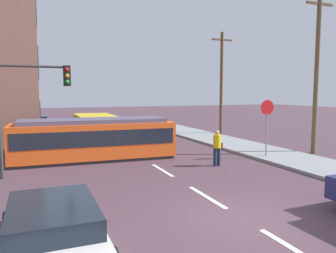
{
  "coord_description": "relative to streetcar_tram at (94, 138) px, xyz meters",
  "views": [
    {
      "loc": [
        -5.11,
        -7.16,
        3.39
      ],
      "look_at": [
        0.99,
        7.76,
        1.72
      ],
      "focal_mm": 35.15,
      "sensor_mm": 36.0,
      "label": 1
    }
  ],
  "objects": [
    {
      "name": "ground_plane",
      "position": [
        2.33,
        0.44,
        -1.07
      ],
      "size": [
        120.0,
        120.0,
        0.0
      ],
      "primitive_type": "plane",
      "color": "#4C3640"
    },
    {
      "name": "sidewalk_curb_right",
      "position": [
        9.13,
        -3.56,
        -1.0
      ],
      "size": [
        3.2,
        36.0,
        0.14
      ],
      "primitive_type": "cube",
      "color": "gray",
      "rests_on": "ground"
    },
    {
      "name": "lane_stripe_0",
      "position": [
        2.33,
        -11.56,
        -1.07
      ],
      "size": [
        0.16,
        2.4,
        0.01
      ],
      "primitive_type": "cube",
      "color": "silver",
      "rests_on": "ground"
    },
    {
      "name": "lane_stripe_1",
      "position": [
        2.33,
        -7.56,
        -1.07
      ],
      "size": [
        0.16,
        2.4,
        0.01
      ],
      "primitive_type": "cube",
      "color": "silver",
      "rests_on": "ground"
    },
    {
      "name": "lane_stripe_2",
      "position": [
        2.33,
        -3.56,
        -1.07
      ],
      "size": [
        0.16,
        2.4,
        0.01
      ],
      "primitive_type": "cube",
      "color": "silver",
      "rests_on": "ground"
    },
    {
      "name": "lane_stripe_3",
      "position": [
        2.33,
        6.0,
        -1.07
      ],
      "size": [
        0.16,
        2.4,
        0.01
      ],
      "primitive_type": "cube",
      "color": "silver",
      "rests_on": "ground"
    },
    {
      "name": "lane_stripe_4",
      "position": [
        2.33,
        12.0,
        -1.07
      ],
      "size": [
        0.16,
        2.4,
        0.01
      ],
      "primitive_type": "cube",
      "color": "silver",
      "rests_on": "ground"
    },
    {
      "name": "streetcar_tram",
      "position": [
        0.0,
        0.0,
        0.0
      ],
      "size": [
        8.04,
        2.9,
        2.07
      ],
      "color": "#F1561C",
      "rests_on": "ground"
    },
    {
      "name": "city_bus",
      "position": [
        1.25,
        6.51,
        -0.04
      ],
      "size": [
        2.56,
        5.5,
        1.8
      ],
      "color": "gold",
      "rests_on": "ground"
    },
    {
      "name": "pedestrian_crossing",
      "position": [
        4.99,
        -3.71,
        -0.13
      ],
      "size": [
        0.5,
        0.36,
        1.67
      ],
      "color": "#1C273D",
      "rests_on": "ground"
    },
    {
      "name": "parked_sedan_near",
      "position": [
        -2.52,
        -9.88,
        -0.45
      ],
      "size": [
        2.04,
        4.49,
        1.19
      ],
      "color": "silver",
      "rests_on": "ground"
    },
    {
      "name": "parked_sedan_mid",
      "position": [
        -2.87,
        3.96,
        -0.45
      ],
      "size": [
        2.1,
        4.34,
        1.19
      ],
      "color": "navy",
      "rests_on": "ground"
    },
    {
      "name": "parked_sedan_far",
      "position": [
        -2.77,
        10.58,
        -0.45
      ],
      "size": [
        2.06,
        4.52,
        1.19
      ],
      "color": "silver",
      "rests_on": "ground"
    },
    {
      "name": "parked_sedan_furthest",
      "position": [
        -2.54,
        16.82,
        -0.45
      ],
      "size": [
        2.11,
        4.4,
        1.19
      ],
      "color": "#21438F",
      "rests_on": "ground"
    },
    {
      "name": "stop_sign",
      "position": [
        8.23,
        -3.15,
        1.12
      ],
      "size": [
        0.76,
        0.07,
        2.88
      ],
      "color": "gray",
      "rests_on": "sidewalk_curb_right"
    },
    {
      "name": "traffic_light_mast",
      "position": [
        -2.91,
        -2.5,
        2.19
      ],
      "size": [
        2.79,
        0.33,
        4.62
      ],
      "color": "#333333",
      "rests_on": "ground"
    },
    {
      "name": "utility_pole_near",
      "position": [
        11.6,
        -3.0,
        3.47
      ],
      "size": [
        1.8,
        0.24,
        8.72
      ],
      "color": "brown",
      "rests_on": "ground"
    },
    {
      "name": "utility_pole_mid",
      "position": [
        11.22,
        6.21,
        3.18
      ],
      "size": [
        1.8,
        0.24,
        8.14
      ],
      "color": "brown",
      "rests_on": "ground"
    }
  ]
}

